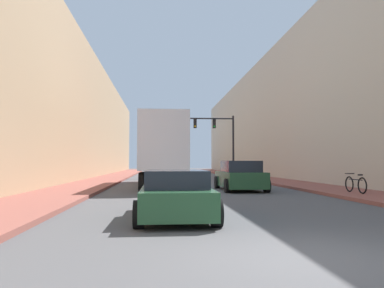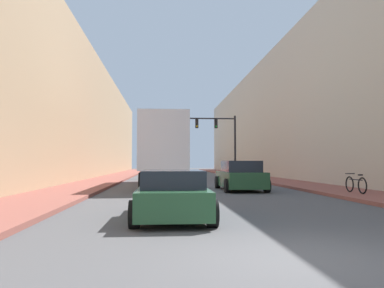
{
  "view_description": "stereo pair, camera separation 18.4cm",
  "coord_description": "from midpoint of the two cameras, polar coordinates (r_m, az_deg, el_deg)",
  "views": [
    {
      "loc": [
        -2.27,
        -5.66,
        1.5
      ],
      "look_at": [
        -0.62,
        13.21,
        2.44
      ],
      "focal_mm": 35.0,
      "sensor_mm": 36.0,
      "label": 1
    },
    {
      "loc": [
        -2.08,
        -5.67,
        1.5
      ],
      "look_at": [
        -0.62,
        13.21,
        2.44
      ],
      "focal_mm": 35.0,
      "sensor_mm": 36.0,
      "label": 2
    }
  ],
  "objects": [
    {
      "name": "building_left",
      "position": [
        37.07,
        -19.27,
        4.05
      ],
      "size": [
        6.0,
        80.0,
        11.7
      ],
      "color": "tan",
      "rests_on": "ground"
    },
    {
      "name": "building_right",
      "position": [
        38.42,
        15.65,
        4.31
      ],
      "size": [
        6.0,
        80.0,
        12.43
      ],
      "color": "#BCB29E",
      "rests_on": "ground"
    },
    {
      "name": "suv_car",
      "position": [
        20.47,
        7.06,
        -4.89
      ],
      "size": [
        2.25,
        4.64,
        1.59
      ],
      "color": "#234C2D",
      "rests_on": "ground"
    },
    {
      "name": "parked_bicycle",
      "position": [
        18.22,
        23.4,
        -5.66
      ],
      "size": [
        0.44,
        1.82,
        0.86
      ],
      "color": "black",
      "rests_on": "sidewalk_right"
    },
    {
      "name": "traffic_signal_gantry",
      "position": [
        37.0,
        2.88,
        1.74
      ],
      "size": [
        7.71,
        0.35,
        6.16
      ],
      "color": "black",
      "rests_on": "ground"
    },
    {
      "name": "sedan_car",
      "position": [
        10.17,
        -3.08,
        -7.75
      ],
      "size": [
        2.04,
        4.22,
        1.29
      ],
      "color": "#234C2D",
      "rests_on": "ground"
    },
    {
      "name": "sidewalk_left",
      "position": [
        35.99,
        -12.34,
        -5.05
      ],
      "size": [
        3.13,
        80.0,
        0.15
      ],
      "color": "brown",
      "rests_on": "ground"
    },
    {
      "name": "sidewalk_right",
      "position": [
        36.79,
        9.09,
        -5.03
      ],
      "size": [
        3.13,
        80.0,
        0.15
      ],
      "color": "brown",
      "rests_on": "ground"
    },
    {
      "name": "ground_plane",
      "position": [
        6.25,
        16.24,
        -16.59
      ],
      "size": [
        200.0,
        200.0,
        0.0
      ],
      "primitive_type": "plane",
      "color": "#4C4C4F"
    },
    {
      "name": "semi_truck",
      "position": [
        24.04,
        -4.73,
        -1.03
      ],
      "size": [
        2.53,
        12.51,
        4.08
      ],
      "color": "silver",
      "rests_on": "ground"
    }
  ]
}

